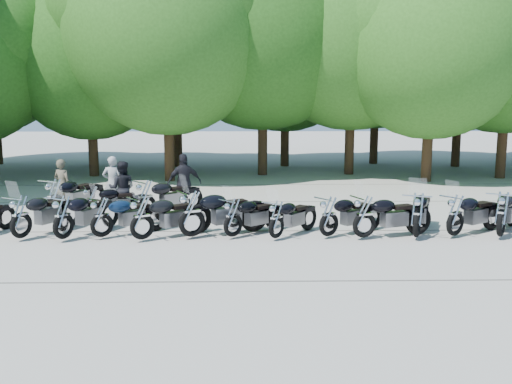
{
  "coord_description": "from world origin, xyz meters",
  "views": [
    {
      "loc": [
        -0.32,
        -14.7,
        3.79
      ],
      "look_at": [
        0.0,
        1.5,
        1.1
      ],
      "focal_mm": 42.0,
      "sensor_mm": 36.0,
      "label": 1
    }
  ],
  "objects_px": {
    "motorcycle_4": "(142,217)",
    "motorcycle_6": "(233,216)",
    "motorcycle_8": "(329,215)",
    "motorcycle_7": "(276,218)",
    "motorcycle_1": "(20,215)",
    "motorcycle_15": "(93,201)",
    "motorcycle_12": "(502,213)",
    "rider_0": "(62,185)",
    "motorcycle_2": "(63,216)",
    "motorcycle_10": "(417,214)",
    "rider_2": "(184,183)",
    "motorcycle_5": "(192,212)",
    "motorcycle_9": "(365,215)",
    "rider_1": "(122,188)",
    "rider_3": "(113,183)",
    "motorcycle_3": "(102,216)",
    "motorcycle_14": "(55,197)",
    "motorcycle_11": "(456,214)",
    "motorcycle_16": "(146,197)"
  },
  "relations": [
    {
      "from": "motorcycle_5",
      "to": "rider_1",
      "type": "xyz_separation_m",
      "value": [
        -2.43,
        3.12,
        0.13
      ]
    },
    {
      "from": "motorcycle_4",
      "to": "motorcycle_14",
      "type": "bearing_deg",
      "value": 12.94
    },
    {
      "from": "motorcycle_10",
      "to": "motorcycle_16",
      "type": "xyz_separation_m",
      "value": [
        -7.47,
        2.7,
        -0.02
      ]
    },
    {
      "from": "motorcycle_8",
      "to": "motorcycle_7",
      "type": "bearing_deg",
      "value": 62.1
    },
    {
      "from": "motorcycle_7",
      "to": "motorcycle_12",
      "type": "bearing_deg",
      "value": -139.88
    },
    {
      "from": "motorcycle_5",
      "to": "motorcycle_6",
      "type": "xyz_separation_m",
      "value": [
        1.07,
        0.02,
        -0.12
      ]
    },
    {
      "from": "motorcycle_9",
      "to": "motorcycle_10",
      "type": "bearing_deg",
      "value": -109.86
    },
    {
      "from": "motorcycle_9",
      "to": "rider_1",
      "type": "xyz_separation_m",
      "value": [
        -6.92,
        3.3,
        0.2
      ]
    },
    {
      "from": "motorcycle_7",
      "to": "rider_1",
      "type": "bearing_deg",
      "value": 4.55
    },
    {
      "from": "motorcycle_12",
      "to": "rider_0",
      "type": "xyz_separation_m",
      "value": [
        -12.62,
        4.12,
        0.14
      ]
    },
    {
      "from": "motorcycle_11",
      "to": "motorcycle_15",
      "type": "bearing_deg",
      "value": 41.55
    },
    {
      "from": "rider_2",
      "to": "rider_3",
      "type": "relative_size",
      "value": 1.07
    },
    {
      "from": "motorcycle_11",
      "to": "rider_3",
      "type": "distance_m",
      "value": 10.69
    },
    {
      "from": "motorcycle_5",
      "to": "motorcycle_16",
      "type": "height_order",
      "value": "motorcycle_5"
    },
    {
      "from": "motorcycle_16",
      "to": "rider_1",
      "type": "distance_m",
      "value": 1.03
    },
    {
      "from": "motorcycle_12",
      "to": "motorcycle_2",
      "type": "bearing_deg",
      "value": 32.63
    },
    {
      "from": "motorcycle_14",
      "to": "rider_1",
      "type": "bearing_deg",
      "value": -135.45
    },
    {
      "from": "motorcycle_2",
      "to": "motorcycle_10",
      "type": "bearing_deg",
      "value": -151.26
    },
    {
      "from": "motorcycle_9",
      "to": "motorcycle_14",
      "type": "xyz_separation_m",
      "value": [
        -8.83,
        2.72,
        0.04
      ]
    },
    {
      "from": "motorcycle_5",
      "to": "motorcycle_14",
      "type": "relative_size",
      "value": 1.03
    },
    {
      "from": "motorcycle_4",
      "to": "motorcycle_5",
      "type": "xyz_separation_m",
      "value": [
        1.25,
        0.27,
        0.06
      ]
    },
    {
      "from": "motorcycle_9",
      "to": "rider_3",
      "type": "height_order",
      "value": "rider_3"
    },
    {
      "from": "rider_0",
      "to": "motorcycle_4",
      "type": "bearing_deg",
      "value": 151.0
    },
    {
      "from": "motorcycle_1",
      "to": "rider_3",
      "type": "distance_m",
      "value": 4.44
    },
    {
      "from": "motorcycle_2",
      "to": "motorcycle_3",
      "type": "xyz_separation_m",
      "value": [
        0.94,
        0.21,
        -0.05
      ]
    },
    {
      "from": "motorcycle_4",
      "to": "rider_2",
      "type": "relative_size",
      "value": 1.24
    },
    {
      "from": "motorcycle_6",
      "to": "motorcycle_10",
      "type": "bearing_deg",
      "value": -133.49
    },
    {
      "from": "motorcycle_8",
      "to": "motorcycle_12",
      "type": "height_order",
      "value": "motorcycle_12"
    },
    {
      "from": "motorcycle_9",
      "to": "motorcycle_7",
      "type": "bearing_deg",
      "value": 69.5
    },
    {
      "from": "motorcycle_9",
      "to": "rider_1",
      "type": "relative_size",
      "value": 1.36
    },
    {
      "from": "motorcycle_15",
      "to": "rider_3",
      "type": "height_order",
      "value": "rider_3"
    },
    {
      "from": "motorcycle_1",
      "to": "rider_0",
      "type": "distance_m",
      "value": 4.05
    },
    {
      "from": "motorcycle_4",
      "to": "motorcycle_6",
      "type": "distance_m",
      "value": 2.34
    },
    {
      "from": "motorcycle_12",
      "to": "motorcycle_9",
      "type": "bearing_deg",
      "value": 33.09
    },
    {
      "from": "motorcycle_16",
      "to": "motorcycle_15",
      "type": "bearing_deg",
      "value": 50.81
    },
    {
      "from": "motorcycle_9",
      "to": "motorcycle_14",
      "type": "distance_m",
      "value": 9.24
    },
    {
      "from": "motorcycle_10",
      "to": "rider_3",
      "type": "height_order",
      "value": "rider_3"
    },
    {
      "from": "motorcycle_10",
      "to": "motorcycle_14",
      "type": "distance_m",
      "value": 10.57
    },
    {
      "from": "motorcycle_4",
      "to": "motorcycle_3",
      "type": "bearing_deg",
      "value": 39.83
    },
    {
      "from": "motorcycle_7",
      "to": "rider_2",
      "type": "xyz_separation_m",
      "value": [
        -2.74,
        3.77,
        0.36
      ]
    },
    {
      "from": "motorcycle_5",
      "to": "rider_2",
      "type": "bearing_deg",
      "value": -18.64
    },
    {
      "from": "motorcycle_1",
      "to": "motorcycle_15",
      "type": "relative_size",
      "value": 1.15
    },
    {
      "from": "motorcycle_1",
      "to": "motorcycle_6",
      "type": "xyz_separation_m",
      "value": [
        5.49,
        0.07,
        -0.06
      ]
    },
    {
      "from": "motorcycle_1",
      "to": "motorcycle_3",
      "type": "distance_m",
      "value": 2.07
    },
    {
      "from": "motorcycle_4",
      "to": "motorcycle_11",
      "type": "distance_m",
      "value": 8.17
    },
    {
      "from": "motorcycle_16",
      "to": "motorcycle_9",
      "type": "bearing_deg",
      "value": -155.39
    },
    {
      "from": "motorcycle_4",
      "to": "motorcycle_7",
      "type": "xyz_separation_m",
      "value": [
        3.45,
        0.11,
        -0.08
      ]
    },
    {
      "from": "motorcycle_15",
      "to": "rider_2",
      "type": "distance_m",
      "value": 2.91
    },
    {
      "from": "motorcycle_15",
      "to": "rider_1",
      "type": "relative_size",
      "value": 1.2
    },
    {
      "from": "motorcycle_3",
      "to": "motorcycle_5",
      "type": "xyz_separation_m",
      "value": [
        2.36,
        -0.04,
        0.1
      ]
    }
  ]
}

